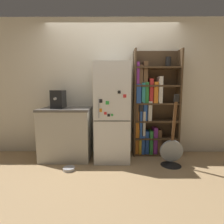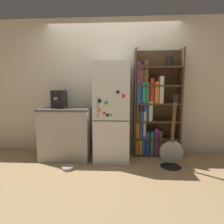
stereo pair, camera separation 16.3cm
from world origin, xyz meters
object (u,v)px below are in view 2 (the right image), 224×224
at_px(espresso_machine, 59,99).
at_px(bookshelf, 151,109).
at_px(refrigerator, 112,112).
at_px(pet_bowl, 68,168).
at_px(guitar, 171,157).

bearing_deg(espresso_machine, bookshelf, 6.37).
distance_m(refrigerator, pet_bowl, 1.18).
bearing_deg(refrigerator, espresso_machine, 178.15).
distance_m(refrigerator, guitar, 1.23).
distance_m(espresso_machine, pet_bowl, 1.22).
height_order(refrigerator, guitar, refrigerator).
height_order(refrigerator, espresso_machine, refrigerator).
bearing_deg(pet_bowl, guitar, 6.58).
bearing_deg(guitar, bookshelf, 114.24).
bearing_deg(refrigerator, pet_bowl, -142.45).
bearing_deg(bookshelf, espresso_machine, -173.63).
relative_size(espresso_machine, guitar, 0.31).
bearing_deg(refrigerator, bookshelf, 16.75).
relative_size(bookshelf, guitar, 1.68).
relative_size(refrigerator, guitar, 1.44).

